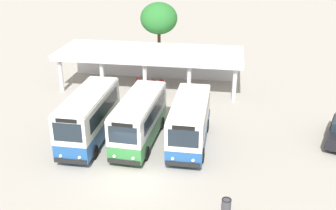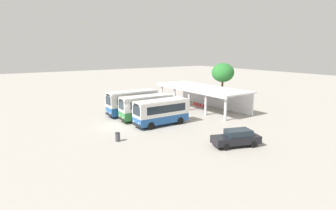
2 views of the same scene
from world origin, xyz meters
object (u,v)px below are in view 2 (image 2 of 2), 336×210
at_px(city_bus_middle_cream, 161,111).
at_px(parked_car_flank, 236,138).
at_px(waiting_chair_second_from_end, 197,105).
at_px(waiting_chair_fourth_seat, 203,107).
at_px(waiting_chair_end_by_column, 194,104).
at_px(city_bus_nearest_orange, 132,102).
at_px(city_bus_second_in_row, 146,106).
at_px(litter_bin_apron, 118,137).
at_px(waiting_chair_middle_seat, 200,106).

distance_m(city_bus_middle_cream, parked_car_flank, 10.45).
relative_size(waiting_chair_second_from_end, waiting_chair_fourth_seat, 1.00).
distance_m(city_bus_middle_cream, waiting_chair_end_by_column, 11.48).
bearing_deg(waiting_chair_fourth_seat, waiting_chair_end_by_column, -179.98).
xyz_separation_m(city_bus_nearest_orange, waiting_chair_end_by_column, (0.90, 10.40, -1.36)).
bearing_deg(city_bus_second_in_row, waiting_chair_second_from_end, 99.65).
bearing_deg(waiting_chair_fourth_seat, city_bus_second_in_row, -88.47).
xyz_separation_m(city_bus_middle_cream, litter_bin_apron, (2.62, -6.86, -1.28)).
bearing_deg(litter_bin_apron, waiting_chair_end_by_column, 116.56).
distance_m(city_bus_middle_cream, litter_bin_apron, 7.46).
bearing_deg(city_bus_middle_cream, waiting_chair_fourth_seat, 110.02).
bearing_deg(litter_bin_apron, parked_car_flank, 49.38).
distance_m(city_bus_middle_cream, waiting_chair_fourth_seat, 10.57).
distance_m(city_bus_middle_cream, waiting_chair_middle_seat, 10.79).
distance_m(city_bus_nearest_orange, city_bus_middle_cream, 6.68).
bearing_deg(city_bus_middle_cream, waiting_chair_end_by_column, 120.23).
bearing_deg(waiting_chair_middle_seat, waiting_chair_end_by_column, 177.94).
relative_size(city_bus_nearest_orange, city_bus_second_in_row, 1.01).
relative_size(city_bus_nearest_orange, waiting_chair_middle_seat, 8.44).
relative_size(parked_car_flank, litter_bin_apron, 5.41).
relative_size(waiting_chair_middle_seat, waiting_chair_fourth_seat, 1.00).
relative_size(city_bus_second_in_row, city_bus_middle_cream, 1.05).
bearing_deg(waiting_chair_middle_seat, waiting_chair_fourth_seat, 4.19).
bearing_deg(city_bus_nearest_orange, litter_bin_apron, -34.31).
distance_m(parked_car_flank, litter_bin_apron, 11.69).
relative_size(city_bus_middle_cream, waiting_chair_end_by_column, 8.00).
height_order(city_bus_second_in_row, waiting_chair_fourth_seat, city_bus_second_in_row).
xyz_separation_m(city_bus_nearest_orange, waiting_chair_middle_seat, (2.34, 10.35, -1.36)).
bearing_deg(city_bus_second_in_row, waiting_chair_middle_seat, 95.64).
xyz_separation_m(city_bus_middle_cream, waiting_chair_second_from_end, (-5.03, 9.84, -1.21)).
bearing_deg(city_bus_nearest_orange, waiting_chair_second_from_end, 81.12).
bearing_deg(waiting_chair_second_from_end, city_bus_second_in_row, -80.35).
xyz_separation_m(city_bus_nearest_orange, litter_bin_apron, (9.27, -6.33, -1.42)).
height_order(city_bus_second_in_row, waiting_chair_end_by_column, city_bus_second_in_row).
bearing_deg(parked_car_flank, litter_bin_apron, -130.62).
xyz_separation_m(city_bus_nearest_orange, waiting_chair_second_from_end, (1.62, 10.38, -1.36)).
distance_m(city_bus_second_in_row, waiting_chair_second_from_end, 10.24).
height_order(city_bus_nearest_orange, waiting_chair_middle_seat, city_bus_nearest_orange).
relative_size(waiting_chair_end_by_column, litter_bin_apron, 0.96).
bearing_deg(city_bus_middle_cream, city_bus_nearest_orange, -175.36).
xyz_separation_m(city_bus_nearest_orange, city_bus_middle_cream, (6.65, 0.54, -0.14)).
bearing_deg(waiting_chair_end_by_column, city_bus_middle_cream, -59.77).
height_order(city_bus_middle_cream, litter_bin_apron, city_bus_middle_cream).
height_order(city_bus_nearest_orange, city_bus_middle_cream, city_bus_nearest_orange).
bearing_deg(waiting_chair_middle_seat, city_bus_nearest_orange, -102.74).
bearing_deg(waiting_chair_end_by_column, waiting_chair_middle_seat, -2.06).
bearing_deg(waiting_chair_fourth_seat, litter_bin_apron, -69.63).
relative_size(waiting_chair_second_from_end, waiting_chair_middle_seat, 1.00).
xyz_separation_m(parked_car_flank, waiting_chair_middle_seat, (-14.53, 7.81, -0.31)).
relative_size(city_bus_second_in_row, waiting_chair_middle_seat, 8.38).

